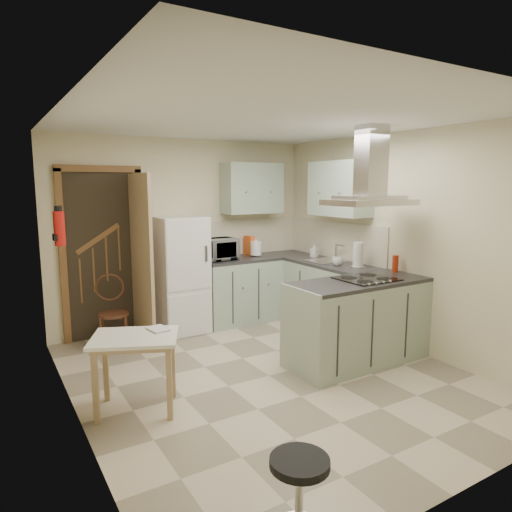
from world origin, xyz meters
TOP-DOWN VIEW (x-y plane):
  - floor at (0.00, 0.00)m, footprint 4.20×4.20m
  - ceiling at (0.00, 0.00)m, footprint 4.20×4.20m
  - back_wall at (0.00, 2.10)m, footprint 3.60×0.00m
  - left_wall at (-1.80, 0.00)m, footprint 0.00×4.20m
  - right_wall at (1.80, 0.00)m, footprint 0.00×4.20m
  - doorway at (-1.10, 2.07)m, footprint 1.10×0.12m
  - fridge at (-0.20, 1.80)m, footprint 0.60×0.60m
  - counter_back at (0.66, 1.80)m, footprint 1.08×0.60m
  - counter_right at (1.50, 1.12)m, footprint 0.60×1.95m
  - splashback at (0.96, 2.09)m, footprint 1.68×0.02m
  - wall_cabinet_back at (0.95, 1.93)m, footprint 0.85×0.35m
  - wall_cabinet_right at (1.62, 0.85)m, footprint 0.35×0.90m
  - peninsula at (1.02, -0.18)m, footprint 1.55×0.65m
  - hob at (1.12, -0.18)m, footprint 0.58×0.50m
  - extractor_hood at (1.12, -0.18)m, footprint 0.90×0.55m
  - sink at (1.50, 0.95)m, footprint 0.45×0.40m
  - fire_extinguisher at (-1.74, 0.90)m, footprint 0.10×0.10m
  - drop_leaf_table at (-1.34, -0.00)m, footprint 0.85×0.77m
  - bentwood_chair at (-1.10, 1.67)m, footprint 0.44×0.44m
  - stool at (-0.99, -1.84)m, footprint 0.40×0.40m
  - microwave at (0.31, 1.78)m, footprint 0.54×0.38m
  - kettle at (0.93, 1.79)m, footprint 0.19×0.19m
  - cereal_box at (0.92, 1.95)m, footprint 0.08×0.18m
  - soap_bottle at (1.59, 1.31)m, footprint 0.11×0.11m
  - paper_towel at (1.55, 0.40)m, footprint 0.15×0.15m
  - cup at (1.41, 0.62)m, footprint 0.15×0.15m
  - red_bottle at (1.70, -0.05)m, footprint 0.08×0.08m
  - book at (-1.19, 0.04)m, footprint 0.18×0.22m

SIDE VIEW (x-z plane):
  - floor at x=0.00m, z-range 0.00..0.00m
  - stool at x=-0.99m, z-range 0.00..0.44m
  - drop_leaf_table at x=-1.34m, z-range 0.00..0.66m
  - bentwood_chair at x=-1.10m, z-range 0.00..0.78m
  - counter_back at x=0.66m, z-range 0.00..0.90m
  - counter_right at x=1.50m, z-range 0.00..0.90m
  - peninsula at x=1.02m, z-range 0.00..0.90m
  - book at x=-1.19m, z-range 0.66..0.75m
  - fridge at x=-0.20m, z-range 0.00..1.50m
  - sink at x=1.50m, z-range 0.90..0.91m
  - hob at x=1.12m, z-range 0.90..0.91m
  - cup at x=1.41m, z-range 0.90..1.01m
  - soap_bottle at x=1.59m, z-range 0.90..1.08m
  - red_bottle at x=1.70m, z-range 0.90..1.10m
  - kettle at x=0.93m, z-range 0.90..1.13m
  - cereal_box at x=0.92m, z-range 0.90..1.17m
  - microwave at x=0.31m, z-range 0.90..1.19m
  - doorway at x=-1.10m, z-range 0.00..2.10m
  - paper_towel at x=1.55m, z-range 0.90..1.22m
  - splashback at x=0.96m, z-range 0.90..1.40m
  - back_wall at x=0.00m, z-range -0.55..3.05m
  - left_wall at x=-1.80m, z-range -0.85..3.35m
  - right_wall at x=1.80m, z-range -0.85..3.35m
  - fire_extinguisher at x=-1.74m, z-range 1.34..1.66m
  - extractor_hood at x=1.12m, z-range 1.67..1.77m
  - wall_cabinet_back at x=0.95m, z-range 1.50..2.20m
  - wall_cabinet_right at x=1.62m, z-range 1.50..2.20m
  - ceiling at x=0.00m, z-range 2.50..2.50m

